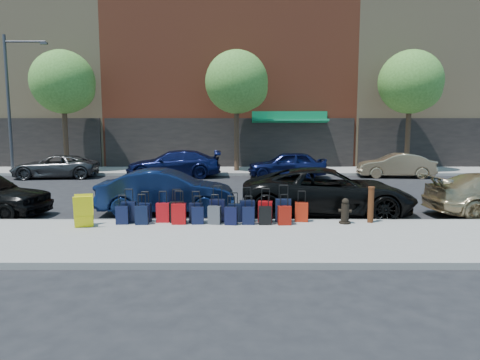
{
  "coord_description": "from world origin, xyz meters",
  "views": [
    {
      "loc": [
        0.73,
        -16.82,
        2.89
      ],
      "look_at": [
        0.72,
        -1.5,
        0.94
      ],
      "focal_mm": 32.0,
      "sensor_mm": 36.0,
      "label": 1
    }
  ],
  "objects_px": {
    "car_near_1": "(167,192)",
    "car_far_3": "(396,165)",
    "streetlight": "(11,96)",
    "car_far_0": "(55,167)",
    "tree_left": "(65,84)",
    "tree_right": "(413,84)",
    "display_rack": "(84,211)",
    "car_far_2": "(287,165)",
    "bollard": "(371,204)",
    "car_near_2": "(328,191)",
    "fire_hydrant": "(345,212)",
    "suitcase_front_5": "(217,210)",
    "car_far_1": "(174,164)",
    "tree_center": "(239,84)"
  },
  "relations": [
    {
      "from": "car_near_1",
      "to": "car_far_3",
      "type": "relative_size",
      "value": 1.07
    },
    {
      "from": "car_near_1",
      "to": "car_far_3",
      "type": "xyz_separation_m",
      "value": [
        11.15,
        9.97,
        -0.05
      ]
    },
    {
      "from": "car_far_2",
      "to": "tree_left",
      "type": "bearing_deg",
      "value": -100.44
    },
    {
      "from": "fire_hydrant",
      "to": "car_near_2",
      "type": "bearing_deg",
      "value": 112.2
    },
    {
      "from": "car_near_2",
      "to": "display_rack",
      "type": "bearing_deg",
      "value": 113.9
    },
    {
      "from": "tree_left",
      "to": "car_far_1",
      "type": "distance_m",
      "value": 8.63
    },
    {
      "from": "display_rack",
      "to": "car_near_2",
      "type": "relative_size",
      "value": 0.16
    },
    {
      "from": "car_near_2",
      "to": "car_far_3",
      "type": "height_order",
      "value": "car_near_2"
    },
    {
      "from": "tree_right",
      "to": "car_far_0",
      "type": "relative_size",
      "value": 1.58
    },
    {
      "from": "bollard",
      "to": "car_far_2",
      "type": "distance_m",
      "value": 11.89
    },
    {
      "from": "fire_hydrant",
      "to": "car_far_0",
      "type": "relative_size",
      "value": 0.16
    },
    {
      "from": "display_rack",
      "to": "car_far_1",
      "type": "height_order",
      "value": "car_far_1"
    },
    {
      "from": "car_far_3",
      "to": "fire_hydrant",
      "type": "bearing_deg",
      "value": -19.96
    },
    {
      "from": "tree_left",
      "to": "car_far_0",
      "type": "xyz_separation_m",
      "value": [
        0.28,
        -2.67,
        -4.77
      ]
    },
    {
      "from": "streetlight",
      "to": "car_far_0",
      "type": "distance_m",
      "value": 5.51
    },
    {
      "from": "fire_hydrant",
      "to": "car_near_2",
      "type": "distance_m",
      "value": 1.96
    },
    {
      "from": "display_rack",
      "to": "streetlight",
      "type": "bearing_deg",
      "value": 107.28
    },
    {
      "from": "display_rack",
      "to": "car_far_3",
      "type": "height_order",
      "value": "car_far_3"
    },
    {
      "from": "car_near_1",
      "to": "display_rack",
      "type": "bearing_deg",
      "value": 141.71
    },
    {
      "from": "streetlight",
      "to": "display_rack",
      "type": "distance_m",
      "value": 17.45
    },
    {
      "from": "streetlight",
      "to": "fire_hydrant",
      "type": "bearing_deg",
      "value": -39.92
    },
    {
      "from": "tree_center",
      "to": "streetlight",
      "type": "distance_m",
      "value": 13.48
    },
    {
      "from": "tree_left",
      "to": "car_near_1",
      "type": "distance_m",
      "value": 15.56
    },
    {
      "from": "car_far_0",
      "to": "suitcase_front_5",
      "type": "bearing_deg",
      "value": 33.8
    },
    {
      "from": "car_far_2",
      "to": "streetlight",
      "type": "bearing_deg",
      "value": -96.06
    },
    {
      "from": "bollard",
      "to": "car_near_1",
      "type": "bearing_deg",
      "value": 162.12
    },
    {
      "from": "tree_center",
      "to": "car_far_1",
      "type": "relative_size",
      "value": 1.38
    },
    {
      "from": "fire_hydrant",
      "to": "tree_left",
      "type": "bearing_deg",
      "value": 152.06
    },
    {
      "from": "tree_left",
      "to": "tree_right",
      "type": "height_order",
      "value": "same"
    },
    {
      "from": "car_far_1",
      "to": "car_far_2",
      "type": "bearing_deg",
      "value": 85.37
    },
    {
      "from": "tree_left",
      "to": "tree_center",
      "type": "height_order",
      "value": "same"
    },
    {
      "from": "car_far_3",
      "to": "car_near_1",
      "type": "bearing_deg",
      "value": -42.58
    },
    {
      "from": "tree_center",
      "to": "tree_right",
      "type": "distance_m",
      "value": 10.5
    },
    {
      "from": "car_far_1",
      "to": "car_far_3",
      "type": "relative_size",
      "value": 1.27
    },
    {
      "from": "suitcase_front_5",
      "to": "car_far_1",
      "type": "relative_size",
      "value": 0.2
    },
    {
      "from": "tree_right",
      "to": "streetlight",
      "type": "distance_m",
      "value": 23.96
    },
    {
      "from": "tree_right",
      "to": "car_near_1",
      "type": "distance_m",
      "value": 18.44
    },
    {
      "from": "tree_right",
      "to": "tree_center",
      "type": "bearing_deg",
      "value": 180.0
    },
    {
      "from": "tree_left",
      "to": "bollard",
      "type": "height_order",
      "value": "tree_left"
    },
    {
      "from": "tree_right",
      "to": "car_near_1",
      "type": "bearing_deg",
      "value": -136.0
    },
    {
      "from": "tree_center",
      "to": "display_rack",
      "type": "relative_size",
      "value": 8.35
    },
    {
      "from": "bollard",
      "to": "car_far_0",
      "type": "height_order",
      "value": "car_far_0"
    },
    {
      "from": "suitcase_front_5",
      "to": "bollard",
      "type": "height_order",
      "value": "suitcase_front_5"
    },
    {
      "from": "car_far_2",
      "to": "bollard",
      "type": "bearing_deg",
      "value": 5.71
    },
    {
      "from": "car_far_0",
      "to": "car_far_2",
      "type": "distance_m",
      "value": 12.92
    },
    {
      "from": "display_rack",
      "to": "car_far_1",
      "type": "relative_size",
      "value": 0.17
    },
    {
      "from": "car_near_2",
      "to": "car_far_2",
      "type": "relative_size",
      "value": 1.26
    },
    {
      "from": "car_near_1",
      "to": "car_far_3",
      "type": "distance_m",
      "value": 14.96
    },
    {
      "from": "car_far_0",
      "to": "car_far_1",
      "type": "bearing_deg",
      "value": 86.03
    },
    {
      "from": "car_far_0",
      "to": "car_near_2",
      "type": "bearing_deg",
      "value": 47.13
    }
  ]
}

